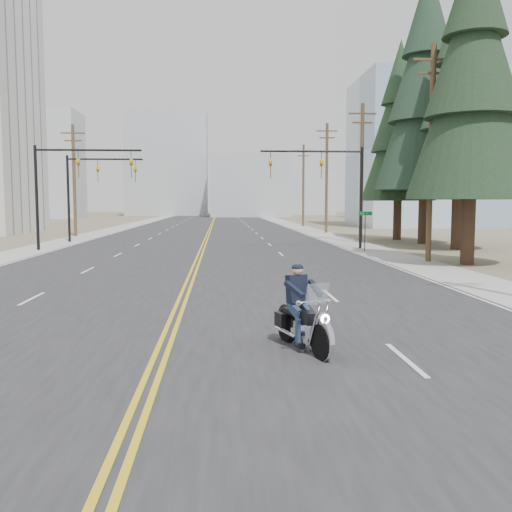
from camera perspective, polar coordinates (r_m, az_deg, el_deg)
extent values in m
plane|color=#776D56|center=(7.89, -13.17, -18.71)|extent=(400.00, 400.00, 0.00)
cube|color=#303033|center=(77.18, -4.51, 2.96)|extent=(20.00, 200.00, 0.01)
cube|color=#A5A5A0|center=(78.22, -12.98, 2.87)|extent=(3.00, 200.00, 0.01)
cube|color=#A5A5A0|center=(77.84, 3.99, 2.98)|extent=(3.00, 200.00, 0.01)
cylinder|color=black|center=(40.98, -21.08, 5.41)|extent=(0.20, 0.20, 7.00)
cylinder|color=black|center=(40.22, -16.40, 10.13)|extent=(7.00, 0.14, 0.14)
imported|color=#BF8C0C|center=(40.33, -17.36, 9.16)|extent=(0.21, 0.26, 1.30)
imported|color=#BF8C0C|center=(39.66, -12.38, 9.35)|extent=(0.21, 0.26, 1.30)
cylinder|color=black|center=(40.30, 10.47, 5.69)|extent=(0.20, 0.20, 7.00)
cylinder|color=black|center=(39.75, 5.56, 10.38)|extent=(7.00, 0.14, 0.14)
imported|color=#BF8C0C|center=(39.81, 6.56, 9.42)|extent=(0.21, 0.26, 1.30)
imported|color=#BF8C0C|center=(39.36, 1.47, 9.50)|extent=(0.21, 0.26, 1.30)
cylinder|color=black|center=(48.67, -18.25, 5.44)|extent=(0.20, 0.20, 7.00)
cylinder|color=black|center=(48.13, -14.86, 9.34)|extent=(6.00, 0.14, 0.14)
imported|color=#BF8C0C|center=(48.21, -15.55, 8.55)|extent=(0.21, 0.26, 1.30)
imported|color=#BF8C0C|center=(47.68, -11.98, 8.66)|extent=(0.21, 0.26, 1.30)
cylinder|color=black|center=(38.35, 10.84, 2.42)|extent=(0.06, 0.06, 2.60)
cube|color=#0C5926|center=(38.31, 10.87, 4.21)|extent=(0.90, 0.03, 0.25)
cylinder|color=brown|center=(32.23, 17.10, 9.66)|extent=(0.30, 0.30, 11.50)
cube|color=brown|center=(32.99, 17.34, 18.25)|extent=(2.20, 0.12, 0.12)
cube|color=brown|center=(32.84, 17.31, 17.06)|extent=(1.60, 0.12, 0.12)
cylinder|color=brown|center=(46.54, 10.51, 8.09)|extent=(0.30, 0.30, 11.00)
cube|color=brown|center=(47.00, 10.61, 13.82)|extent=(2.20, 0.12, 0.12)
cube|color=brown|center=(46.91, 10.60, 12.98)|extent=(1.60, 0.12, 0.12)
cylinder|color=brown|center=(61.20, 7.08, 7.70)|extent=(0.30, 0.30, 11.50)
cube|color=brown|center=(61.60, 7.13, 12.30)|extent=(2.20, 0.12, 0.12)
cube|color=brown|center=(61.52, 7.12, 11.65)|extent=(1.60, 0.12, 0.12)
cylinder|color=brown|center=(77.95, 4.76, 7.02)|extent=(0.30, 0.30, 11.00)
cube|color=brown|center=(78.23, 4.78, 10.46)|extent=(2.20, 0.12, 0.12)
cube|color=brown|center=(78.17, 4.78, 9.95)|extent=(1.60, 0.12, 0.12)
cylinder|color=brown|center=(56.83, -17.73, 7.16)|extent=(0.30, 0.30, 10.50)
cube|color=brown|center=(57.16, -17.85, 11.62)|extent=(2.20, 0.12, 0.12)
cube|color=brown|center=(57.09, -17.83, 10.93)|extent=(1.60, 0.12, 0.12)
cube|color=#9EB5CC|center=(83.28, 18.38, 9.76)|extent=(24.00, 16.00, 20.00)
cube|color=#B7BCC6|center=(127.61, -20.31, 8.52)|extent=(14.00, 12.00, 22.00)
cube|color=#ADB2B7|center=(132.33, -0.66, 6.99)|extent=(18.00, 14.00, 14.00)
cube|color=#B7BCC6|center=(123.48, 14.86, 7.86)|extent=(16.00, 12.00, 18.00)
cube|color=#ADB2B7|center=(148.02, -8.81, 9.08)|extent=(20.00, 15.00, 26.00)
cube|color=#B7BCC6|center=(158.91, 5.05, 6.34)|extent=(14.00, 14.00, 12.00)
cube|color=#ADB2B7|center=(146.45, -24.24, 6.76)|extent=(12.00, 12.00, 16.00)
cylinder|color=#382619|center=(31.44, 20.43, 2.26)|extent=(0.66, 0.66, 3.38)
cone|color=black|center=(31.84, 20.84, 14.49)|extent=(6.38, 6.38, 10.13)
cone|color=black|center=(32.44, 21.02, 19.49)|extent=(4.78, 4.78, 7.60)
cylinder|color=#382619|center=(41.39, 19.41, 3.15)|extent=(0.80, 0.80, 3.65)
cone|color=black|center=(41.79, 19.73, 13.21)|extent=(6.85, 6.85, 10.96)
cone|color=black|center=(42.35, 19.86, 17.37)|extent=(5.14, 5.14, 8.22)
cone|color=black|center=(43.12, 20.00, 21.40)|extent=(3.43, 3.43, 5.85)
cylinder|color=#382619|center=(46.35, 16.34, 3.78)|extent=(0.74, 0.74, 4.21)
cone|color=black|center=(46.91, 16.62, 14.10)|extent=(7.57, 7.57, 12.62)
cone|color=black|center=(47.60, 16.74, 18.35)|extent=(5.68, 5.68, 9.46)
cone|color=black|center=(48.54, 16.86, 22.46)|extent=(3.79, 3.79, 6.73)
cylinder|color=#382619|center=(50.77, 13.94, 3.49)|extent=(0.79, 0.79, 3.38)
cone|color=#183118|center=(51.02, 14.11, 11.09)|extent=(6.31, 6.31, 10.14)
cone|color=#183118|center=(51.40, 14.19, 14.28)|extent=(4.73, 4.73, 7.60)
cone|color=#183118|center=(51.93, 14.26, 17.41)|extent=(3.15, 3.15, 5.41)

